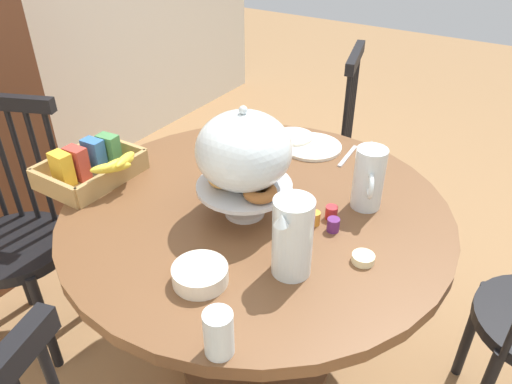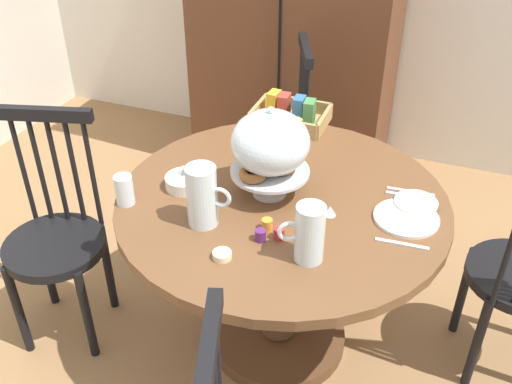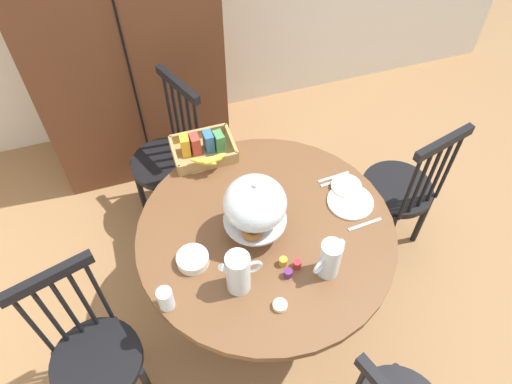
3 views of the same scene
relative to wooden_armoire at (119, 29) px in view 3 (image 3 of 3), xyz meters
The scene contains 21 objects.
ground_plane 1.88m from the wooden_armoire, 69.83° to the right, with size 10.00×10.00×0.00m, color #997047.
wooden_armoire is the anchor object (origin of this frame).
dining_table 1.56m from the wooden_armoire, 73.92° to the right, with size 1.19×1.19×0.74m.
windsor_chair_near_window 1.80m from the wooden_armoire, 105.22° to the right, with size 0.42×0.42×0.97m.
windsor_chair_facing_door 1.85m from the wooden_armoire, 43.77° to the right, with size 0.42×0.42×0.97m.
windsor_chair_far_side 0.81m from the wooden_armoire, 81.10° to the right, with size 0.43×0.44×0.97m.
pastry_stand_with_dome 1.48m from the wooden_armoire, 75.74° to the right, with size 0.28×0.28×0.34m.
orange_juice_pitcher 1.83m from the wooden_armoire, 70.91° to the right, with size 0.17×0.09×0.19m.
milk_pitcher 1.69m from the wooden_armoire, 82.62° to the right, with size 0.18×0.10×0.22m.
cereal_basket 0.95m from the wooden_armoire, 73.71° to the right, with size 0.32×0.30×0.12m.
china_plate_large 1.66m from the wooden_armoire, 59.00° to the right, with size 0.22×0.22×0.01m, color white.
china_plate_small 1.59m from the wooden_armoire, 56.79° to the right, with size 0.15×0.15×0.01m, color white.
cereal_bowl 1.51m from the wooden_armoire, 87.71° to the right, with size 0.14×0.14×0.04m, color white.
drinking_glass 1.68m from the wooden_armoire, 92.97° to the right, with size 0.06×0.06×0.11m, color silver.
butter_dish 1.86m from the wooden_armoire, 79.17° to the right, with size 0.06×0.06×0.02m, color beige.
jam_jar_strawberry 1.74m from the wooden_armoire, 73.88° to the right, with size 0.04×0.04×0.04m, color #B7282D.
jam_jar_apricot 1.70m from the wooden_armoire, 75.31° to the right, with size 0.04×0.04×0.04m, color orange.
jam_jar_grape 1.76m from the wooden_armoire, 75.81° to the right, with size 0.04×0.04×0.04m, color #5B2366.
table_knife 1.54m from the wooden_armoire, 56.59° to the right, with size 0.17×0.01×0.01m, color silver.
dinner_fork 1.51m from the wooden_armoire, 56.02° to the right, with size 0.17×0.01×0.01m, color silver.
soup_spoon 1.79m from the wooden_armoire, 61.08° to the right, with size 0.17×0.01×0.01m, color silver.
Camera 3 is at (-0.57, -1.13, 2.57)m, focal length 34.27 mm.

